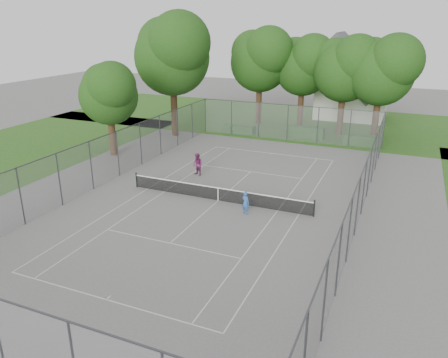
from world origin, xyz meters
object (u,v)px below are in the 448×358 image
at_px(tennis_net, 218,194).
at_px(woman_player, 198,165).
at_px(house, 353,84).
at_px(girl_player, 246,203).

height_order(tennis_net, woman_player, woman_player).
bearing_deg(tennis_net, house, 81.87).
height_order(tennis_net, girl_player, girl_player).
distance_m(girl_player, woman_player, 7.82).
relative_size(house, woman_player, 5.74).
height_order(house, girl_player, house).
height_order(girl_player, woman_player, woman_player).
bearing_deg(woman_player, house, 96.58).
bearing_deg(girl_player, house, -72.93).
relative_size(tennis_net, house, 1.29).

